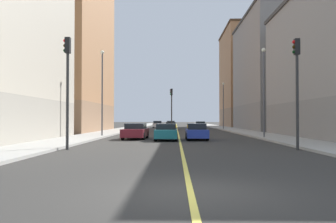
# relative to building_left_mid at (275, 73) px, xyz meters

# --- Properties ---
(ground_plane) EXTENTS (400.00, 400.00, 0.00)m
(ground_plane) POSITION_rel_building_left_mid_xyz_m (-15.33, -47.04, -8.93)
(ground_plane) COLOR #302E2B
(ground_plane) RESTS_ON ground
(sidewalk_left) EXTENTS (3.62, 168.00, 0.15)m
(sidewalk_left) POSITION_rel_building_left_mid_xyz_m (-6.68, 1.96, -8.86)
(sidewalk_left) COLOR #9E9B93
(sidewalk_left) RESTS_ON ground
(sidewalk_right) EXTENTS (3.62, 168.00, 0.15)m
(sidewalk_right) POSITION_rel_building_left_mid_xyz_m (-23.98, 1.96, -8.86)
(sidewalk_right) COLOR #9E9B93
(sidewalk_right) RESTS_ON ground
(lane_center_stripe) EXTENTS (0.16, 154.00, 0.01)m
(lane_center_stripe) POSITION_rel_building_left_mid_xyz_m (-15.33, 1.96, -8.93)
(lane_center_stripe) COLOR #E5D14C
(lane_center_stripe) RESTS_ON ground
(building_left_mid) EXTENTS (10.05, 21.39, 17.85)m
(building_left_mid) POSITION_rel_building_left_mid_xyz_m (0.00, 0.00, 0.00)
(building_left_mid) COLOR slate
(building_left_mid) RESTS_ON ground
(building_left_far) EXTENTS (10.05, 18.30, 21.32)m
(building_left_far) POSITION_rel_building_left_mid_xyz_m (0.00, 22.15, 1.73)
(building_left_far) COLOR #8F6B4F
(building_left_far) RESTS_ON ground
(building_right_midblock) EXTENTS (10.05, 20.43, 23.84)m
(building_right_midblock) POSITION_rel_building_left_mid_xyz_m (-30.66, -7.64, 3.00)
(building_right_midblock) COLOR #8F6B4F
(building_right_midblock) RESTS_ON ground
(traffic_light_left_near) EXTENTS (0.40, 0.32, 6.22)m
(traffic_light_left_near) POSITION_rel_building_left_mid_xyz_m (-8.91, -35.74, -4.92)
(traffic_light_left_near) COLOR #2D2D2D
(traffic_light_left_near) RESTS_ON ground
(traffic_light_right_near) EXTENTS (0.40, 0.32, 6.35)m
(traffic_light_right_near) POSITION_rel_building_left_mid_xyz_m (-21.79, -35.74, -4.85)
(traffic_light_right_near) COLOR #2D2D2D
(traffic_light_right_near) RESTS_ON ground
(traffic_light_median_far) EXTENTS (0.40, 0.32, 5.94)m
(traffic_light_median_far) POSITION_rel_building_left_mid_xyz_m (-16.20, -6.61, -5.08)
(traffic_light_median_far) COLOR #2D2D2D
(traffic_light_median_far) RESTS_ON ground
(street_lamp_left_near) EXTENTS (0.36, 0.36, 7.86)m
(street_lamp_left_near) POSITION_rel_building_left_mid_xyz_m (-7.89, -24.38, -4.08)
(street_lamp_left_near) COLOR #4C4C51
(street_lamp_left_near) RESTS_ON ground
(street_lamp_right_near) EXTENTS (0.36, 0.36, 8.25)m
(street_lamp_right_near) POSITION_rel_building_left_mid_xyz_m (-22.77, -21.51, -3.88)
(street_lamp_right_near) COLOR #4C4C51
(street_lamp_right_near) RESTS_ON ground
(street_lamp_left_far) EXTENTS (0.36, 0.36, 7.48)m
(street_lamp_left_far) POSITION_rel_building_left_mid_xyz_m (-7.89, 1.67, -4.28)
(street_lamp_left_far) COLOR #4C4C51
(street_lamp_left_far) RESTS_ON ground
(car_maroon) EXTENTS (2.05, 4.48, 1.36)m
(car_maroon) POSITION_rel_building_left_mid_xyz_m (-19.12, -25.07, -8.27)
(car_maroon) COLOR maroon
(car_maroon) RESTS_ON ground
(car_silver) EXTENTS (2.05, 4.42, 1.35)m
(car_silver) POSITION_rel_building_left_mid_xyz_m (-16.62, 20.63, -8.27)
(car_silver) COLOR silver
(car_silver) RESTS_ON ground
(car_teal) EXTENTS (1.83, 3.95, 1.34)m
(car_teal) POSITION_rel_building_left_mid_xyz_m (-16.43, -26.93, -8.28)
(car_teal) COLOR #196670
(car_teal) RESTS_ON ground
(car_green) EXTENTS (1.96, 4.14, 1.31)m
(car_green) POSITION_rel_building_left_mid_xyz_m (-11.26, 6.65, -8.28)
(car_green) COLOR #1E6B38
(car_green) RESTS_ON ground
(car_yellow) EXTENTS (2.01, 4.44, 1.22)m
(car_yellow) POSITION_rel_building_left_mid_xyz_m (-16.48, 5.95, -8.32)
(car_yellow) COLOR gold
(car_yellow) RESTS_ON ground
(car_white) EXTENTS (1.91, 4.31, 1.36)m
(car_white) POSITION_rel_building_left_mid_xyz_m (-19.25, 15.71, -8.27)
(car_white) COLOR white
(car_white) RESTS_ON ground
(car_blue) EXTENTS (1.79, 3.93, 1.36)m
(car_blue) POSITION_rel_building_left_mid_xyz_m (-13.92, -26.26, -8.28)
(car_blue) COLOR #23389E
(car_blue) RESTS_ON ground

